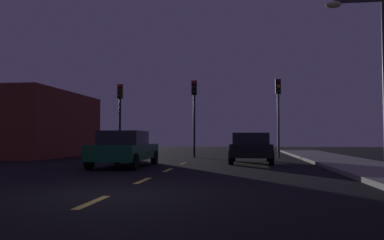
# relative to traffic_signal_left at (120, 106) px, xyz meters

# --- Properties ---
(ground_plane) EXTENTS (80.00, 80.00, 0.00)m
(ground_plane) POSITION_rel_traffic_signal_left_xyz_m (4.98, -9.19, -3.26)
(ground_plane) COLOR black
(sidewalk_curb_right) EXTENTS (3.00, 40.00, 0.15)m
(sidewalk_curb_right) POSITION_rel_traffic_signal_left_xyz_m (12.48, -9.19, -3.18)
(sidewalk_curb_right) COLOR gray
(sidewalk_curb_right) RESTS_ON ground_plane
(lane_stripe_nearest) EXTENTS (0.16, 1.60, 0.01)m
(lane_stripe_nearest) POSITION_rel_traffic_signal_left_xyz_m (4.98, -17.39, -3.25)
(lane_stripe_nearest) COLOR #EACC4C
(lane_stripe_nearest) RESTS_ON ground_plane
(lane_stripe_second) EXTENTS (0.16, 1.60, 0.01)m
(lane_stripe_second) POSITION_rel_traffic_signal_left_xyz_m (4.98, -13.59, -3.25)
(lane_stripe_second) COLOR #EACC4C
(lane_stripe_second) RESTS_ON ground_plane
(lane_stripe_third) EXTENTS (0.16, 1.60, 0.01)m
(lane_stripe_third) POSITION_rel_traffic_signal_left_xyz_m (4.98, -9.79, -3.25)
(lane_stripe_third) COLOR #EACC4C
(lane_stripe_third) RESTS_ON ground_plane
(lane_stripe_fourth) EXTENTS (0.16, 1.60, 0.01)m
(lane_stripe_fourth) POSITION_rel_traffic_signal_left_xyz_m (4.98, -5.99, -3.25)
(lane_stripe_fourth) COLOR #EACC4C
(lane_stripe_fourth) RESTS_ON ground_plane
(traffic_signal_left) EXTENTS (0.32, 0.38, 4.63)m
(traffic_signal_left) POSITION_rel_traffic_signal_left_xyz_m (0.00, 0.00, 0.00)
(traffic_signal_left) COLOR black
(traffic_signal_left) RESTS_ON ground_plane
(traffic_signal_center) EXTENTS (0.32, 0.38, 4.78)m
(traffic_signal_center) POSITION_rel_traffic_signal_left_xyz_m (4.77, 0.00, 0.10)
(traffic_signal_center) COLOR black
(traffic_signal_center) RESTS_ON ground_plane
(traffic_signal_right) EXTENTS (0.32, 0.38, 4.78)m
(traffic_signal_right) POSITION_rel_traffic_signal_left_xyz_m (9.92, 0.00, 0.10)
(traffic_signal_right) COLOR #4C4C51
(traffic_signal_right) RESTS_ON ground_plane
(car_stopped_ahead) EXTENTS (2.03, 4.00, 1.45)m
(car_stopped_ahead) POSITION_rel_traffic_signal_left_xyz_m (8.15, -5.19, -2.52)
(car_stopped_ahead) COLOR black
(car_stopped_ahead) RESTS_ON ground_plane
(car_adjacent_lane) EXTENTS (1.99, 4.55, 1.50)m
(car_adjacent_lane) POSITION_rel_traffic_signal_left_xyz_m (2.87, -8.40, -2.49)
(car_adjacent_lane) COLOR #0F4C2D
(car_adjacent_lane) RESTS_ON ground_plane
(street_lamp_right) EXTENTS (2.10, 0.36, 6.22)m
(street_lamp_right) POSITION_rel_traffic_signal_left_xyz_m (12.41, -9.87, 0.57)
(street_lamp_right) COLOR #2D2D30
(street_lamp_right) RESTS_ON ground_plane
(storefront_left) EXTENTS (5.16, 9.62, 4.13)m
(storefront_left) POSITION_rel_traffic_signal_left_xyz_m (-5.60, -0.15, -1.19)
(storefront_left) COLOR maroon
(storefront_left) RESTS_ON ground_plane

